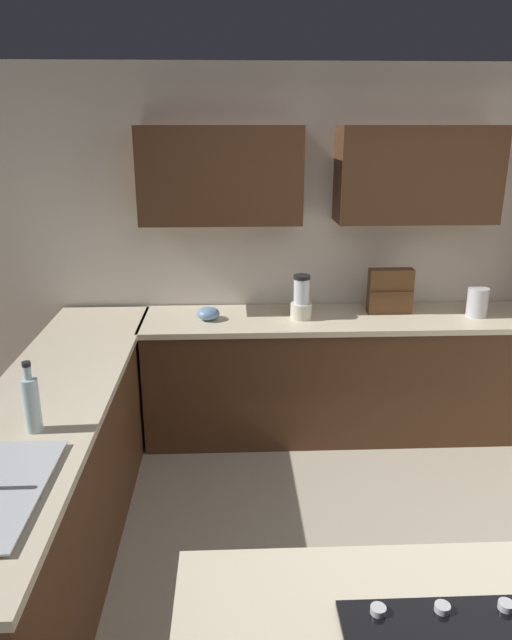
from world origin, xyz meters
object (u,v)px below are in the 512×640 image
(kettle, at_px, (477,302))
(blender, at_px, (301,300))
(dish_soap_bottle, at_px, (31,403))
(spice_rack, at_px, (390,291))
(mixing_bowl, at_px, (208,314))

(kettle, bearing_deg, blender, 0.00)
(blender, relative_size, dish_soap_bottle, 0.94)
(spice_rack, distance_m, dish_soap_bottle, 2.60)
(blender, xyz_separation_m, dish_soap_bottle, (1.37, 1.54, 0.00))
(spice_rack, bearing_deg, kettle, 169.94)
(blender, height_order, mixing_bowl, blender)
(mixing_bowl, bearing_deg, kettle, 180.00)
(blender, height_order, spice_rack, spice_rack)
(blender, bearing_deg, dish_soap_bottle, 48.30)
(mixing_bowl, xyz_separation_m, spice_rack, (-1.30, -0.11, 0.12))
(dish_soap_bottle, bearing_deg, mixing_bowl, -115.09)
(blender, bearing_deg, spice_rack, -170.70)
(mixing_bowl, relative_size, spice_rack, 0.50)
(spice_rack, relative_size, kettle, 1.58)
(spice_rack, relative_size, dish_soap_bottle, 0.98)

